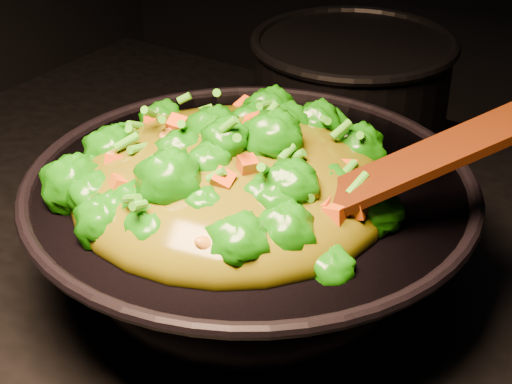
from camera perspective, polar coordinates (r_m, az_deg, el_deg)
The scene contains 4 objects.
wok at distance 0.76m, azimuth -0.41°, elevation -3.09°, with size 0.41×0.41×0.12m, color black, non-canonical shape.
stir_fry at distance 0.69m, azimuth -1.81°, elevation 3.53°, with size 0.29×0.29×0.10m, color #146407, non-canonical shape.
spatula at distance 0.65m, azimuth 9.64°, elevation 1.16°, with size 0.30×0.05×0.01m, color #3D1906.
back_pot at distance 1.04m, azimuth 6.92°, elevation 7.41°, with size 0.25×0.25×0.14m, color black.
Camera 1 is at (0.33, -0.54, 1.39)m, focal length 55.00 mm.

